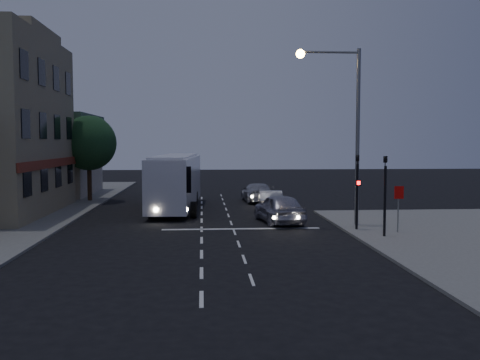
{
  "coord_description": "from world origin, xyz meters",
  "views": [
    {
      "loc": [
        0.03,
        -24.72,
        4.4
      ],
      "look_at": [
        2.23,
        5.99,
        2.2
      ],
      "focal_mm": 40.0,
      "sensor_mm": 36.0,
      "label": 1
    }
  ],
  "objects": [
    {
      "name": "street_tree",
      "position": [
        -8.21,
        15.02,
        4.5
      ],
      "size": [
        4.0,
        4.0,
        6.2
      ],
      "color": "black",
      "rests_on": "sidewalk_far"
    },
    {
      "name": "car_sedan_b",
      "position": [
        4.06,
        14.07,
        0.69
      ],
      "size": [
        2.22,
        4.88,
        1.38
      ],
      "primitive_type": "imported",
      "rotation": [
        0.0,
        0.0,
        3.2
      ],
      "color": "#AEAFB5",
      "rests_on": "ground"
    },
    {
      "name": "road_markings",
      "position": [
        1.29,
        3.31,
        0.0
      ],
      "size": [
        8.0,
        30.55,
        0.01
      ],
      "color": "silver",
      "rests_on": "ground"
    },
    {
      "name": "car_suv",
      "position": [
        4.2,
        3.8,
        0.8
      ],
      "size": [
        2.57,
        4.94,
        1.61
      ],
      "primitive_type": "imported",
      "rotation": [
        0.0,
        0.0,
        3.29
      ],
      "color": "#9D9DAD",
      "rests_on": "ground"
    },
    {
      "name": "low_building_north",
      "position": [
        -13.5,
        20.0,
        3.39
      ],
      "size": [
        9.4,
        9.4,
        6.5
      ],
      "color": "gray",
      "rests_on": "sidewalk_far"
    },
    {
      "name": "traffic_signal_main",
      "position": [
        7.6,
        0.78,
        2.42
      ],
      "size": [
        0.25,
        0.35,
        4.1
      ],
      "color": "black",
      "rests_on": "sidewalk_near"
    },
    {
      "name": "traffic_signal_side",
      "position": [
        8.3,
        -1.2,
        2.42
      ],
      "size": [
        0.18,
        0.15,
        4.1
      ],
      "color": "black",
      "rests_on": "sidewalk_near"
    },
    {
      "name": "ground",
      "position": [
        0.0,
        0.0,
        0.0
      ],
      "size": [
        120.0,
        120.0,
        0.0
      ],
      "primitive_type": "plane",
      "color": "black"
    },
    {
      "name": "streetlight",
      "position": [
        7.34,
        2.2,
        5.73
      ],
      "size": [
        3.32,
        0.44,
        9.0
      ],
      "color": "slate",
      "rests_on": "sidewalk_near"
    },
    {
      "name": "tour_bus",
      "position": [
        -1.66,
        10.09,
        1.92
      ],
      "size": [
        3.11,
        11.67,
        3.55
      ],
      "rotation": [
        0.0,
        0.0,
        -0.06
      ],
      "color": "silver",
      "rests_on": "ground"
    },
    {
      "name": "car_sedan_a",
      "position": [
        4.35,
        8.69,
        0.67
      ],
      "size": [
        1.76,
        4.18,
        1.34
      ],
      "primitive_type": "imported",
      "rotation": [
        0.0,
        0.0,
        3.06
      ],
      "color": "#A8A8A8",
      "rests_on": "ground"
    },
    {
      "name": "regulatory_sign",
      "position": [
        9.3,
        -0.24,
        1.6
      ],
      "size": [
        0.45,
        0.12,
        2.2
      ],
      "color": "slate",
      "rests_on": "sidewalk_near"
    }
  ]
}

